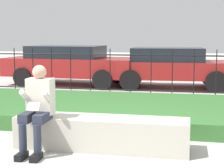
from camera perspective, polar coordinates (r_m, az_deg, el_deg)
name	(u,v)px	position (r m, az deg, el deg)	size (l,w,h in m)	color
ground_plane	(106,149)	(5.79, -0.93, -9.91)	(60.00, 60.00, 0.00)	#B2AFA8
stone_bench	(101,135)	(5.74, -1.66, -7.77)	(2.64, 0.57, 0.49)	#B7B2A3
person_seated_reader	(38,105)	(5.60, -11.26, -3.12)	(0.42, 0.73, 1.29)	black
grass_berm	(129,110)	(7.94, 2.60, -4.03)	(10.72, 3.19, 0.28)	#33662D
iron_fence	(141,74)	(9.80, 4.39, 1.57)	(8.72, 0.03, 1.36)	black
car_parked_center	(171,66)	(12.31, 8.97, 2.71)	(4.25, 1.99, 1.31)	maroon
car_parked_left	(70,64)	(13.02, -6.38, 3.11)	(4.57, 2.19, 1.35)	maroon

